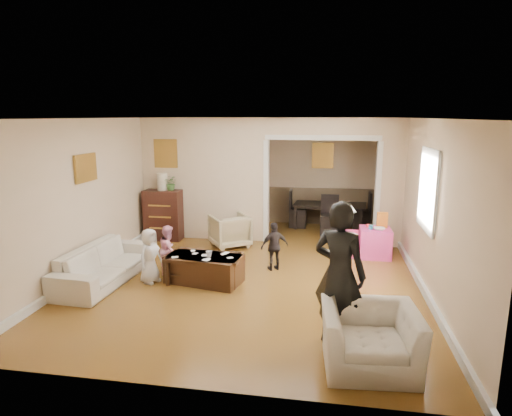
% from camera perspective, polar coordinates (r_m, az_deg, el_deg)
% --- Properties ---
extents(floor, '(7.00, 7.00, 0.00)m').
position_cam_1_polar(floor, '(7.73, -0.24, -7.95)').
color(floor, olive).
rests_on(floor, ground).
extents(partition_left, '(2.75, 0.18, 2.60)m').
position_cam_1_polar(partition_left, '(9.42, -6.71, 3.78)').
color(partition_left, beige).
rests_on(partition_left, ground).
extents(partition_right, '(0.55, 0.18, 2.60)m').
position_cam_1_polar(partition_right, '(9.15, 17.20, 3.07)').
color(partition_right, beige).
rests_on(partition_right, ground).
extents(partition_header, '(2.22, 0.18, 0.35)m').
position_cam_1_polar(partition_header, '(8.96, 8.78, 10.52)').
color(partition_header, beige).
rests_on(partition_header, partition_right).
extents(window_pane, '(0.03, 0.95, 1.10)m').
position_cam_1_polar(window_pane, '(7.01, 21.75, 2.23)').
color(window_pane, white).
rests_on(window_pane, ground).
extents(framed_art_partition, '(0.45, 0.03, 0.55)m').
position_cam_1_polar(framed_art_partition, '(9.52, -11.77, 7.03)').
color(framed_art_partition, brown).
rests_on(framed_art_partition, partition_left).
extents(framed_art_sofa_wall, '(0.03, 0.55, 0.40)m').
position_cam_1_polar(framed_art_sofa_wall, '(7.69, -21.48, 4.93)').
color(framed_art_sofa_wall, brown).
extents(framed_art_alcove, '(0.45, 0.03, 0.55)m').
position_cam_1_polar(framed_art_alcove, '(10.64, 8.77, 6.83)').
color(framed_art_alcove, brown).
extents(sofa, '(0.90, 2.04, 0.58)m').
position_cam_1_polar(sofa, '(7.49, -19.25, -6.94)').
color(sofa, silver).
rests_on(sofa, ground).
extents(armchair_back, '(1.00, 1.00, 0.67)m').
position_cam_1_polar(armchair_back, '(8.91, -3.47, -2.99)').
color(armchair_back, tan).
rests_on(armchair_back, ground).
extents(armchair_front, '(1.06, 0.95, 0.65)m').
position_cam_1_polar(armchair_front, '(4.96, 14.74, -16.24)').
color(armchair_front, silver).
rests_on(armchair_front, ground).
extents(dresser, '(0.79, 0.44, 1.08)m').
position_cam_1_polar(dresser, '(9.60, -12.03, -0.87)').
color(dresser, '#34150F').
rests_on(dresser, ground).
extents(table_lamp, '(0.22, 0.22, 0.36)m').
position_cam_1_polar(table_lamp, '(9.46, -12.22, 3.39)').
color(table_lamp, beige).
rests_on(table_lamp, dresser).
extents(potted_plant, '(0.29, 0.25, 0.32)m').
position_cam_1_polar(potted_plant, '(9.40, -11.07, 3.25)').
color(potted_plant, '#497735').
rests_on(potted_plant, dresser).
extents(coffee_table, '(1.28, 0.81, 0.44)m').
position_cam_1_polar(coffee_table, '(7.11, -6.82, -7.94)').
color(coffee_table, '#331B10').
rests_on(coffee_table, ground).
extents(coffee_cup, '(0.12, 0.12, 0.10)m').
position_cam_1_polar(coffee_cup, '(6.95, -6.19, -6.04)').
color(coffee_cup, beige).
rests_on(coffee_cup, coffee_table).
extents(play_table, '(0.57, 0.57, 0.55)m').
position_cam_1_polar(play_table, '(8.58, 15.36, -4.40)').
color(play_table, '#FE42B0').
rests_on(play_table, ground).
extents(cereal_box, '(0.20, 0.07, 0.30)m').
position_cam_1_polar(cereal_box, '(8.59, 16.25, -1.52)').
color(cereal_box, gold).
rests_on(cereal_box, play_table).
extents(cyan_cup, '(0.08, 0.08, 0.08)m').
position_cam_1_polar(cyan_cup, '(8.44, 14.84, -2.43)').
color(cyan_cup, teal).
rests_on(cyan_cup, play_table).
extents(toy_block, '(0.10, 0.08, 0.05)m').
position_cam_1_polar(toy_block, '(8.61, 14.60, -2.25)').
color(toy_block, red).
rests_on(toy_block, play_table).
extents(play_bowl, '(0.21, 0.21, 0.05)m').
position_cam_1_polar(play_bowl, '(8.40, 15.90, -2.67)').
color(play_bowl, white).
rests_on(play_bowl, play_table).
extents(dining_table, '(1.76, 1.10, 0.59)m').
position_cam_1_polar(dining_table, '(10.51, 9.60, -1.02)').
color(dining_table, black).
rests_on(dining_table, ground).
extents(adult_person, '(0.74, 0.64, 1.72)m').
position_cam_1_polar(adult_person, '(5.12, 10.91, -8.50)').
color(adult_person, black).
rests_on(adult_person, ground).
extents(child_kneel_a, '(0.42, 0.51, 0.89)m').
position_cam_1_polar(child_kneel_a, '(7.18, -13.76, -6.12)').
color(child_kneel_a, silver).
rests_on(child_kneel_a, ground).
extents(child_kneel_b, '(0.37, 0.45, 0.84)m').
position_cam_1_polar(child_kneel_b, '(7.53, -11.37, -5.37)').
color(child_kneel_b, pink).
rests_on(child_kneel_b, ground).
extents(child_toddler, '(0.54, 0.42, 0.85)m').
position_cam_1_polar(child_toddler, '(7.54, 2.46, -5.05)').
color(child_toddler, black).
rests_on(child_toddler, ground).
extents(craft_papers, '(0.99, 0.53, 0.00)m').
position_cam_1_polar(craft_papers, '(7.03, -6.55, -6.24)').
color(craft_papers, white).
rests_on(craft_papers, coffee_table).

